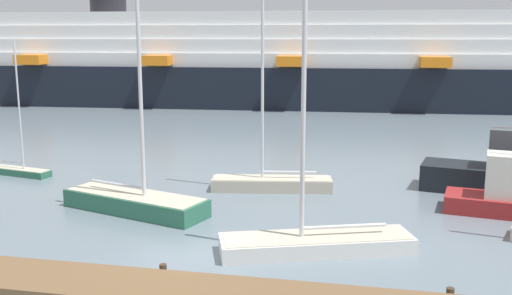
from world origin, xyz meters
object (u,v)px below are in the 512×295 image
Objects in this scene: fishing_boat_1 at (508,172)px; cruise_ship at (232,64)px; sailboat_1 at (20,169)px; sailboat_2 at (316,239)px; sailboat_0 at (272,179)px; sailboat_3 at (135,200)px.

cruise_ship reaches higher than fishing_boat_1.
sailboat_2 is (18.44, -8.87, 0.13)m from sailboat_1.
sailboat_2 is at bearing -119.35° from fishing_boat_1.
fishing_boat_1 is (8.90, 10.28, 0.65)m from sailboat_2.
sailboat_0 is 15.19m from sailboat_1.
sailboat_3 is at bearing 33.27° from sailboat_0.
sailboat_0 is at bearing 10.17° from sailboat_1.
sailboat_1 is 0.74× the size of sailboat_2.
sailboat_3 is 0.13× the size of cruise_ship.
sailboat_2 is at bearing -3.59° from sailboat_3.
sailboat_2 is 0.12× the size of cruise_ship.
sailboat_0 is 40.11m from cruise_ship.
sailboat_2 is 1.23× the size of fishing_boat_1.
sailboat_1 is at bearing -45.14° from sailboat_2.
cruise_ship reaches higher than sailboat_3.
sailboat_3 reaches higher than sailboat_2.
sailboat_0 is 1.14× the size of sailboat_3.
sailboat_2 is 9.49m from sailboat_3.
fishing_boat_1 is (27.34, 1.41, 0.78)m from sailboat_1.
fishing_boat_1 is (17.74, 6.83, 0.60)m from sailboat_3.
cruise_ship is at bearing 115.65° from sailboat_3.
sailboat_2 is at bearing -14.32° from sailboat_1.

